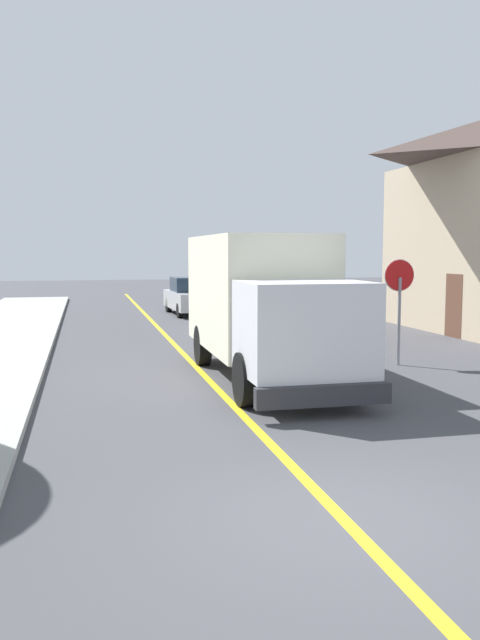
# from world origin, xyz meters

# --- Properties ---
(ground_plane) EXTENTS (120.00, 120.00, 0.00)m
(ground_plane) POSITION_xyz_m (0.00, 0.00, 0.00)
(ground_plane) COLOR #424247
(centre_line_yellow) EXTENTS (0.16, 56.00, 0.01)m
(centre_line_yellow) POSITION_xyz_m (0.00, 10.00, 0.00)
(centre_line_yellow) COLOR gold
(centre_line_yellow) RESTS_ON ground
(box_truck) EXTENTS (2.41, 7.18, 3.20)m
(box_truck) POSITION_xyz_m (1.26, 7.84, 1.77)
(box_truck) COLOR #F2EDCC
(box_truck) RESTS_ON ground
(parked_car_near) EXTENTS (2.01, 4.48, 1.67)m
(parked_car_near) POSITION_xyz_m (2.51, 15.56, 0.79)
(parked_car_near) COLOR silver
(parked_car_near) RESTS_ON ground
(parked_car_mid) EXTENTS (2.01, 4.48, 1.67)m
(parked_car_mid) POSITION_xyz_m (2.02, 23.05, 0.79)
(parked_car_mid) COLOR #B7B7BC
(parked_car_mid) RESTS_ON ground
(stop_sign) EXTENTS (0.80, 0.10, 2.65)m
(stop_sign) POSITION_xyz_m (4.98, 8.70, 1.86)
(stop_sign) COLOR gray
(stop_sign) RESTS_ON ground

